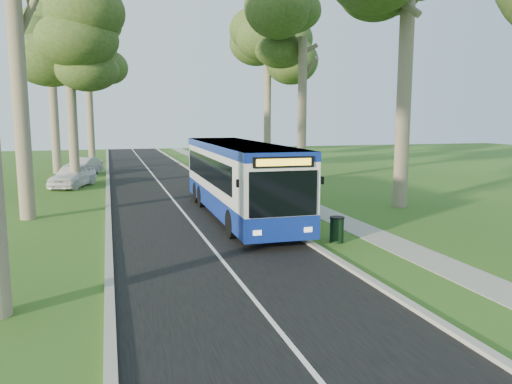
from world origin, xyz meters
TOP-DOWN VIEW (x-y plane):
  - ground at (0.00, 0.00)m, footprint 120.00×120.00m
  - road at (-3.50, 10.00)m, footprint 7.00×100.00m
  - kerb_east at (0.00, 10.00)m, footprint 0.25×100.00m
  - kerb_west at (-7.00, 10.00)m, footprint 0.25×100.00m
  - centre_line at (-3.50, 10.00)m, footprint 0.12×100.00m
  - footpath at (3.00, 10.00)m, footprint 1.50×100.00m
  - bus at (-1.20, 5.71)m, footprint 2.89×12.95m
  - bus_stop_sign at (0.71, 1.99)m, footprint 0.11×0.40m
  - bus_shelter at (1.54, 5.57)m, footprint 2.52×3.39m
  - litter_bin at (1.09, 0.07)m, footprint 0.55×0.55m
  - car_white at (-9.21, 18.63)m, footprint 3.29×4.94m
  - car_silver at (-8.88, 25.73)m, footprint 3.13×4.51m
  - tree_west_c at (-9.00, 18.00)m, footprint 5.20×5.20m
  - tree_west_d at (-11.00, 28.00)m, footprint 5.20×5.20m
  - tree_west_e at (-8.50, 38.00)m, footprint 5.20×5.20m
  - tree_east_c at (6.80, 18.00)m, footprint 5.20×5.20m
  - tree_east_d at (8.00, 30.00)m, footprint 5.20×5.20m

SIDE VIEW (x-z plane):
  - ground at x=0.00m, z-range 0.00..0.00m
  - road at x=-3.50m, z-range 0.00..0.02m
  - footpath at x=3.00m, z-range 0.00..0.02m
  - centre_line at x=-3.50m, z-range 0.02..0.02m
  - kerb_east at x=0.00m, z-range 0.00..0.12m
  - kerb_west at x=-7.00m, z-range 0.00..0.12m
  - litter_bin at x=1.09m, z-range 0.01..0.97m
  - car_silver at x=-8.88m, z-range 0.00..1.41m
  - car_white at x=-9.21m, z-range 0.00..1.56m
  - bus_stop_sign at x=0.71m, z-range 0.33..3.18m
  - bus at x=-1.20m, z-range 0.06..3.48m
  - bus_shelter at x=1.54m, z-range 0.53..3.13m
  - tree_west_c at x=-9.00m, z-range 3.07..15.74m
  - tree_east_c at x=6.80m, z-range 3.40..17.50m
  - tree_east_d at x=8.00m, z-range 3.69..19.04m
  - tree_west_d at x=-11.00m, z-range 3.76..19.42m
  - tree_west_e at x=-8.50m, z-range 3.81..19.68m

